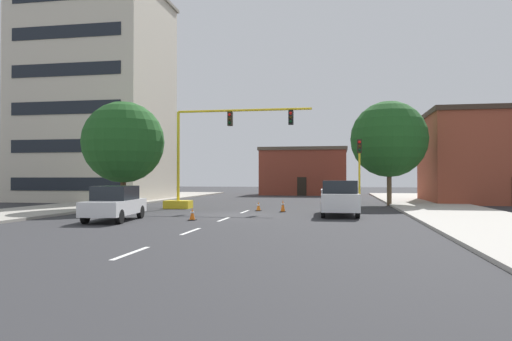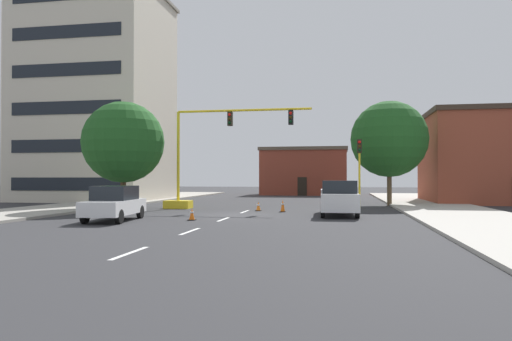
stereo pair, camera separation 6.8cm
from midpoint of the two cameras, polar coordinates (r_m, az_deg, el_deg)
The scene contains 19 objects.
ground_plane at distance 27.39m, azimuth -2.35°, elevation -5.37°, with size 160.00×160.00×0.00m, color #2D2D30.
sidewalk_left at distance 39.37m, azimuth -18.05°, elevation -3.85°, with size 6.00×56.00×0.14m, color #9E998E.
sidewalk_right at distance 35.38m, azimuth 21.19°, elevation -4.18°, with size 6.00×56.00×0.14m, color #B2ADA3.
lane_stripe_seg_0 at distance 14.14m, azimuth -14.88°, elevation -9.61°, with size 0.16×2.40×0.01m, color silver.
lane_stripe_seg_1 at distance 19.22m, azimuth -7.88°, elevation -7.29°, with size 0.16×2.40×0.01m, color silver.
lane_stripe_seg_2 at distance 24.48m, azimuth -3.87°, elevation -5.90°, with size 0.16×2.40×0.01m, color silver.
lane_stripe_seg_3 at distance 29.83m, azimuth -1.31°, elevation -4.99°, with size 0.16×2.40×0.01m, color silver.
building_tall_left at distance 47.73m, azimuth -18.64°, elevation 8.40°, with size 12.63×10.83×19.56m.
building_brick_center at distance 59.65m, azimuth 5.92°, elevation -0.10°, with size 10.67×7.70×5.83m.
building_row_right at distance 45.00m, azimuth 27.32°, elevation 1.45°, with size 12.01×9.87×7.76m.
traffic_signal_gantry at distance 32.90m, azimuth -7.08°, elevation -0.58°, with size 10.19×1.20×6.83m.
traffic_light_pole_right at distance 33.41m, azimuth 12.45°, elevation 1.52°, with size 0.32×0.47×4.80m.
tree_left_near at distance 32.85m, azimuth -15.68°, elevation 3.31°, with size 5.44×5.44×7.25m.
tree_right_mid at distance 37.74m, azimuth 15.85°, elevation 3.67°, with size 5.86×5.86×8.04m.
pickup_truck_white at distance 27.18m, azimuth 10.04°, elevation -3.34°, with size 2.21×5.47×1.99m.
sedan_white_near_left at distance 24.55m, azimuth -16.66°, elevation -3.79°, with size 2.30×4.67×1.74m.
traffic_cone_roadside_a at distance 29.63m, azimuth 3.32°, elevation -4.28°, with size 0.36×0.36×0.78m.
traffic_cone_roadside_b at distance 24.08m, azimuth -7.67°, elevation -5.26°, with size 0.36×0.36×0.63m.
traffic_cone_roadside_c at distance 30.54m, azimuth 0.35°, elevation -4.35°, with size 0.36×0.36×0.60m.
Camera 2 is at (5.93, -26.66, 2.17)m, focal length 33.08 mm.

